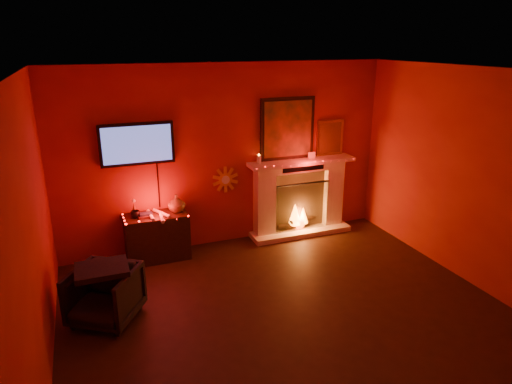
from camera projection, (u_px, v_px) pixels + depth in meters
room at (304, 213)px, 4.55m from camera, size 5.00×5.00×5.00m
fireplace at (299, 190)px, 7.25m from camera, size 1.72×0.40×2.18m
tv at (137, 144)px, 6.18m from camera, size 1.00×0.07×1.24m
sunburst_clock at (225, 180)px, 6.84m from camera, size 0.40×0.03×0.40m
console_table at (158, 234)px, 6.47m from camera, size 0.88×0.58×0.92m
armchair at (105, 295)px, 5.04m from camera, size 0.94×0.94×0.63m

